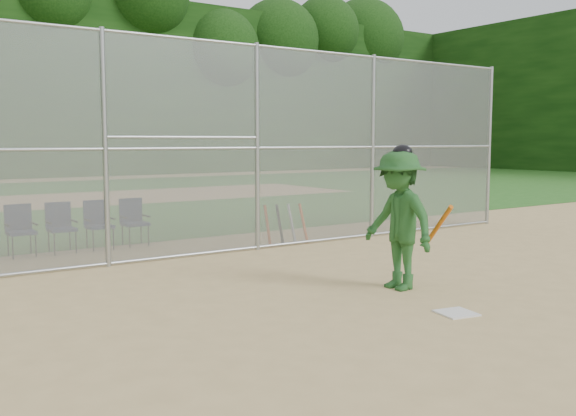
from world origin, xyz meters
TOP-DOWN VIEW (x-y plane):
  - ground at (0.00, 0.00)m, footprint 100.00×100.00m
  - grass_strip at (0.00, 18.00)m, footprint 100.00×100.00m
  - dirt_patch_far at (0.00, 18.00)m, footprint 24.00×24.00m
  - backstop_fence at (0.00, 5.00)m, footprint 16.09×0.09m
  - treeline at (0.00, 20.00)m, footprint 81.00×60.00m
  - home_plate at (0.52, -0.41)m, footprint 0.51×0.51m
  - batter_at_plate at (0.89, 0.99)m, footprint 0.93×1.39m
  - water_cooler at (5.48, 5.59)m, footprint 0.30×0.30m
  - spare_bats at (1.83, 5.23)m, footprint 0.96×0.35m
  - chair_4 at (-3.00, 6.81)m, footprint 0.54×0.52m
  - chair_5 at (-2.27, 6.81)m, footprint 0.54×0.52m
  - chair_6 at (-1.54, 6.81)m, footprint 0.54×0.52m
  - chair_7 at (-0.81, 6.81)m, footprint 0.54×0.52m

SIDE VIEW (x-z plane):
  - ground at x=0.00m, z-range 0.00..0.00m
  - grass_strip at x=0.00m, z-range 0.01..0.01m
  - dirt_patch_far at x=0.00m, z-range 0.01..0.01m
  - home_plate at x=0.52m, z-range 0.00..0.02m
  - water_cooler at x=5.48m, z-range 0.00..0.38m
  - spare_bats at x=1.83m, z-range 0.00..0.83m
  - chair_4 at x=-3.00m, z-range 0.00..0.96m
  - chair_5 at x=-2.27m, z-range 0.00..0.96m
  - chair_6 at x=-1.54m, z-range 0.00..0.96m
  - chair_7 at x=-0.81m, z-range 0.00..0.96m
  - batter_at_plate at x=0.89m, z-range -0.03..2.05m
  - backstop_fence at x=0.00m, z-range 0.07..4.07m
  - treeline at x=0.00m, z-range 0.00..11.00m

